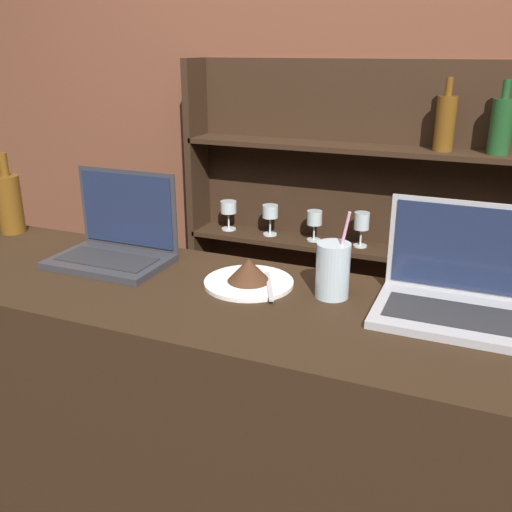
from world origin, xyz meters
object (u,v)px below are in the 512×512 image
object	(u,v)px
laptop_far	(459,291)
wine_bottle_amber	(9,203)
laptop_near	(117,241)
cake_plate	(249,275)
water_glass	(333,270)

from	to	relation	value
laptop_far	wine_bottle_amber	distance (m)	1.35
laptop_near	cake_plate	distance (m)	0.40
cake_plate	water_glass	bearing A→B (deg)	3.00
laptop_far	wine_bottle_amber	bearing A→B (deg)	177.04
laptop_near	laptop_far	world-z (taller)	laptop_near
cake_plate	laptop_far	bearing A→B (deg)	3.74
laptop_near	cake_plate	world-z (taller)	laptop_near
cake_plate	water_glass	size ratio (longest dim) A/B	1.06
laptop_far	wine_bottle_amber	xyz separation A→B (m)	(-1.35, 0.07, 0.04)
laptop_near	wine_bottle_amber	world-z (taller)	wine_bottle_amber
water_glass	wine_bottle_amber	distance (m)	1.07
water_glass	laptop_near	bearing A→B (deg)	179.27
cake_plate	water_glass	distance (m)	0.21
water_glass	wine_bottle_amber	size ratio (longest dim) A/B	0.84
laptop_far	cake_plate	world-z (taller)	laptop_far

